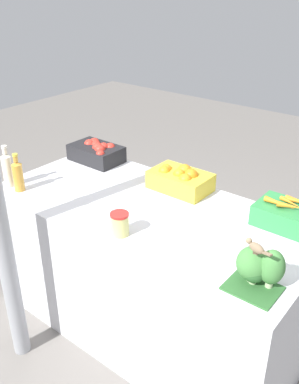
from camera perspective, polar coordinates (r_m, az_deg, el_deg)
name	(u,v)px	position (r m, az deg, el deg)	size (l,w,h in m)	color
ground_plane	(150,320)	(2.93, 0.00, -16.69)	(10.00, 10.00, 0.00)	slate
market_table	(150,268)	(2.65, 0.00, -10.09)	(1.89, 0.89, 0.84)	silver
apple_crate	(97,152)	(3.03, -7.04, 5.36)	(0.36, 0.23, 0.15)	black
orange_crate	(180,179)	(2.61, 4.10, 1.71)	(0.36, 0.23, 0.15)	gold
carrot_crate	(291,217)	(2.33, 18.38, -3.13)	(0.36, 0.23, 0.15)	#2D8442
broccoli_pile	(257,266)	(1.86, 14.16, -9.57)	(0.22, 0.20, 0.19)	#2D602D
juice_bottle_cloudy	(8,169)	(2.76, -18.40, 2.93)	(0.06, 0.06, 0.27)	beige
juice_bottle_amber	(18,175)	(2.69, -17.13, 2.16)	(0.06, 0.06, 0.24)	gold
pickle_jar	(120,224)	(2.16, -3.99, -4.25)	(0.10, 0.10, 0.12)	#D1CC75
sparrow_bird	(256,247)	(1.76, 13.99, -7.16)	(0.13, 0.06, 0.05)	#4C3D2D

